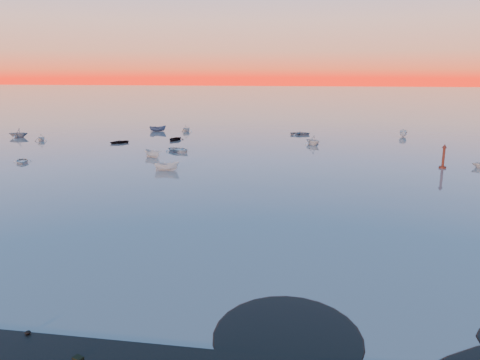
# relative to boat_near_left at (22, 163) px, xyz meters

# --- Properties ---
(ground) EXTENTS (600.00, 600.00, 0.00)m
(ground) POSITION_rel_boat_near_left_xyz_m (37.33, 60.01, 0.00)
(ground) COLOR #695F57
(ground) RESTS_ON ground
(mud_lobes) EXTENTS (140.00, 6.00, 0.07)m
(mud_lobes) POSITION_rel_boat_near_left_xyz_m (37.33, -40.99, 0.01)
(mud_lobes) COLOR black
(mud_lobes) RESTS_ON ground
(moored_fleet) EXTENTS (124.00, 58.00, 1.20)m
(moored_fleet) POSITION_rel_boat_near_left_xyz_m (37.33, 13.01, 0.00)
(moored_fleet) COLOR silver
(moored_fleet) RESTS_ON ground
(boat_near_left) EXTENTS (3.89, 3.17, 0.91)m
(boat_near_left) POSITION_rel_boat_near_left_xyz_m (0.00, 0.00, 0.00)
(boat_near_left) COLOR silver
(boat_near_left) RESTS_ON ground
(boat_near_center) EXTENTS (1.79, 3.63, 1.22)m
(boat_near_center) POSITION_rel_boat_near_left_xyz_m (23.32, -1.79, 0.00)
(boat_near_center) COLOR silver
(boat_near_center) RESTS_ON ground
(channel_marker) EXTENTS (1.00, 1.00, 3.56)m
(channel_marker) POSITION_rel_boat_near_left_xyz_m (61.81, 5.99, 1.41)
(channel_marker) COLOR #4E1B10
(channel_marker) RESTS_ON ground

